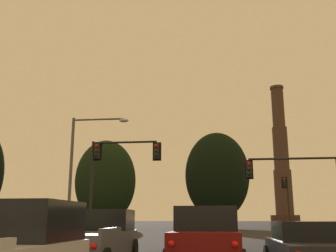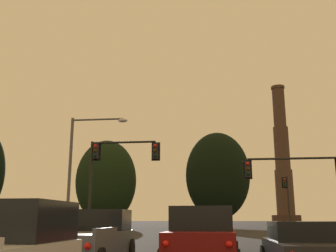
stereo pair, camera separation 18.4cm
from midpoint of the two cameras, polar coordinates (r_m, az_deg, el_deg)
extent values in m
cube|color=black|center=(12.64, 18.76, -14.22)|extent=(1.63, 2.20, 0.55)
cube|color=#4C4F54|center=(12.91, -11.59, -16.79)|extent=(2.17, 5.46, 0.88)
cube|color=black|center=(14.58, -9.49, -13.30)|extent=(1.90, 1.86, 0.72)
cube|color=#4C4F54|center=(11.89, -17.88, -14.24)|extent=(0.18, 2.43, 0.16)
cube|color=#4C4F54|center=(11.31, -8.74, -14.79)|extent=(0.18, 2.43, 0.16)
cylinder|color=black|center=(15.31, -12.95, -17.12)|extent=(0.25, 0.81, 0.80)
cylinder|color=black|center=(14.86, -5.37, -17.51)|extent=(0.25, 0.81, 0.80)
sphere|color=red|center=(10.63, -20.20, -16.02)|extent=(0.17, 0.17, 0.17)
sphere|color=red|center=(10.07, -11.32, -16.75)|extent=(0.17, 0.17, 0.17)
cube|color=#0F3823|center=(19.49, 5.90, -15.66)|extent=(2.12, 4.88, 0.95)
cube|color=black|center=(19.59, 5.83, -13.23)|extent=(1.90, 2.87, 0.70)
cylinder|color=black|center=(21.42, 3.15, -16.30)|extent=(0.25, 0.77, 0.76)
cylinder|color=black|center=(21.47, 8.38, -16.18)|extent=(0.25, 0.77, 0.76)
cylinder|color=black|center=(17.58, 2.90, -16.96)|extent=(0.25, 0.77, 0.76)
cylinder|color=black|center=(17.64, 9.29, -16.80)|extent=(0.25, 0.77, 0.76)
sphere|color=red|center=(17.06, 3.40, -15.34)|extent=(0.17, 0.17, 0.17)
sphere|color=red|center=(17.11, 8.82, -15.21)|extent=(0.17, 0.17, 0.17)
cube|color=black|center=(7.90, -21.22, -12.72)|extent=(1.88, 1.85, 0.72)
cube|color=maroon|center=(12.53, 5.42, -16.99)|extent=(2.10, 4.87, 0.95)
cube|color=black|center=(12.63, 5.37, -13.22)|extent=(1.89, 2.87, 0.70)
cylinder|color=black|center=(14.55, 2.06, -17.73)|extent=(0.25, 0.77, 0.76)
cylinder|color=black|center=(14.45, 9.84, -17.58)|extent=(0.25, 0.77, 0.76)
sphere|color=red|center=(10.20, -0.04, -16.73)|extent=(0.17, 0.17, 0.17)
sphere|color=red|center=(10.08, 9.14, -16.60)|extent=(0.17, 0.17, 0.17)
cylinder|color=black|center=(26.34, 17.94, -4.51)|extent=(6.02, 0.14, 0.14)
cube|color=black|center=(25.83, 11.45, -6.16)|extent=(0.34, 0.34, 1.04)
cube|color=black|center=(26.01, 11.42, -6.21)|extent=(0.58, 0.03, 1.25)
sphere|color=red|center=(25.68, 11.45, -5.40)|extent=(0.22, 0.22, 0.22)
sphere|color=#352604|center=(25.64, 11.48, -6.11)|extent=(0.22, 0.22, 0.22)
sphere|color=black|center=(25.60, 11.52, -6.83)|extent=(0.22, 0.22, 0.22)
cylinder|color=black|center=(26.83, -11.29, -9.19)|extent=(0.18, 0.18, 6.63)
cylinder|color=black|center=(26.81, -11.62, -16.17)|extent=(0.40, 0.40, 0.10)
cube|color=black|center=(27.05, -10.45, -3.61)|extent=(0.34, 0.34, 1.04)
cube|color=black|center=(27.22, -10.34, -3.68)|extent=(0.58, 0.03, 1.25)
sphere|color=red|center=(26.93, -10.54, -2.87)|extent=(0.22, 0.22, 0.22)
sphere|color=#352604|center=(26.87, -10.57, -3.55)|extent=(0.22, 0.22, 0.22)
sphere|color=black|center=(26.82, -10.60, -4.22)|extent=(0.22, 0.22, 0.22)
cylinder|color=black|center=(26.67, -6.50, -2.37)|extent=(4.36, 0.14, 0.14)
sphere|color=black|center=(27.24, -10.98, -2.44)|extent=(0.18, 0.18, 0.18)
cube|color=black|center=(26.15, -1.87, -3.65)|extent=(0.34, 0.34, 1.04)
cube|color=black|center=(26.33, -1.81, -3.72)|extent=(0.58, 0.03, 1.25)
sphere|color=red|center=(26.02, -1.92, -2.88)|extent=(0.22, 0.22, 0.22)
sphere|color=#352604|center=(25.96, -1.93, -3.58)|extent=(0.22, 0.22, 0.22)
sphere|color=black|center=(25.91, -1.94, -4.29)|extent=(0.22, 0.22, 0.22)
cylinder|color=black|center=(46.47, 16.99, -10.81)|extent=(0.18, 0.18, 6.17)
cylinder|color=black|center=(46.46, 17.25, -14.55)|extent=(0.40, 0.40, 0.10)
cube|color=black|center=(46.56, 16.43, -7.87)|extent=(0.34, 0.34, 1.04)
cube|color=black|center=(46.74, 16.40, -7.89)|extent=(0.58, 0.03, 1.25)
sphere|color=red|center=(46.41, 16.45, -7.45)|extent=(0.22, 0.22, 0.22)
sphere|color=#352604|center=(46.38, 16.47, -7.84)|extent=(0.22, 0.22, 0.22)
sphere|color=black|center=(46.35, 16.50, -8.24)|extent=(0.22, 0.22, 0.22)
cylinder|color=#56565B|center=(26.67, -14.18, -7.38)|extent=(0.20, 0.20, 8.16)
cylinder|color=#56565B|center=(26.79, -10.23, 0.95)|extent=(3.47, 0.12, 0.12)
sphere|color=#56565B|center=(27.33, -13.71, 0.84)|extent=(0.20, 0.20, 0.20)
ellipsoid|color=silver|center=(26.32, -6.62, 0.81)|extent=(0.64, 0.36, 0.26)
cylinder|color=#3C2B22|center=(114.12, 16.62, -12.92)|extent=(7.77, 7.77, 2.50)
cylinder|color=#473328|center=(114.34, 16.38, -9.22)|extent=(4.86, 4.86, 12.28)
cylinder|color=#473328|center=(115.76, 15.98, -3.16)|extent=(4.18, 4.18, 12.28)
cylinder|color=#473328|center=(118.44, 15.60, 2.70)|extent=(3.50, 3.50, 12.28)
cylinder|color=#4E382C|center=(120.12, 15.43, 5.36)|extent=(3.92, 3.92, 0.70)
cylinder|color=black|center=(64.42, 7.22, -13.17)|extent=(1.04, 1.04, 3.14)
ellipsoid|color=black|center=(64.79, 7.05, -7.11)|extent=(10.35, 9.32, 14.05)
cylinder|color=black|center=(66.32, -9.35, -13.38)|extent=(1.00, 1.00, 2.49)
ellipsoid|color=black|center=(66.60, -9.15, -7.90)|extent=(10.04, 9.04, 13.67)
camera|label=1|loc=(0.09, -90.12, 0.03)|focal=42.00mm
camera|label=2|loc=(0.09, 89.88, -0.03)|focal=42.00mm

